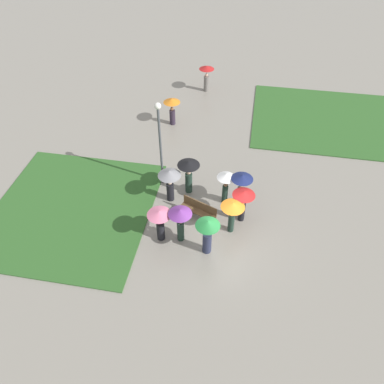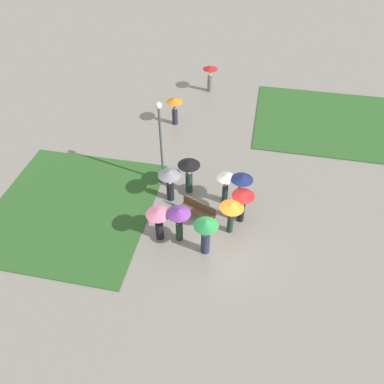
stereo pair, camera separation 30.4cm
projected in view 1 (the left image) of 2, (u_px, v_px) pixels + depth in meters
name	position (u px, v px, depth m)	size (l,w,h in m)	color
ground_plane	(222.00, 235.00, 17.26)	(90.00, 90.00, 0.00)	gray
lawn_patch_near	(72.00, 210.00, 18.38)	(7.66, 8.07, 0.06)	#2D5B26
lawn_patch_far	(332.00, 120.00, 24.16)	(10.10, 7.72, 0.06)	#2D5B26
park_bench	(199.00, 210.00, 17.77)	(1.84, 1.08, 0.90)	brown
lamp_post	(160.00, 135.00, 17.82)	(0.32, 0.32, 4.74)	#474C51
crowd_person_pink	(160.00, 220.00, 16.27)	(1.08, 1.08, 1.76)	black
crowd_person_white	(226.00, 182.00, 17.91)	(0.91, 0.91, 1.84)	#1E3328
crowd_person_orange	(233.00, 209.00, 16.49)	(1.08, 1.08, 1.80)	#1E3328
crowd_person_purple	(180.00, 218.00, 16.11)	(1.04, 1.04, 1.91)	#1E3328
crowd_person_black	(189.00, 170.00, 18.42)	(1.12, 1.12, 1.97)	#1E3328
crowd_person_green	(208.00, 231.00, 15.67)	(1.05, 1.05, 1.95)	#282D47
crowd_person_grey	(170.00, 179.00, 18.02)	(1.12, 1.12, 1.87)	black
crowd_person_navy	(241.00, 184.00, 17.73)	(1.04, 1.04, 1.94)	slate
crowd_person_red	(243.00, 199.00, 17.05)	(1.05, 1.05, 1.82)	black
lone_walker_far_path	(207.00, 74.00, 26.17)	(1.05, 1.05, 1.86)	slate
lone_walker_mid_plaza	(172.00, 106.00, 23.07)	(1.04, 1.04, 1.78)	#2D2333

